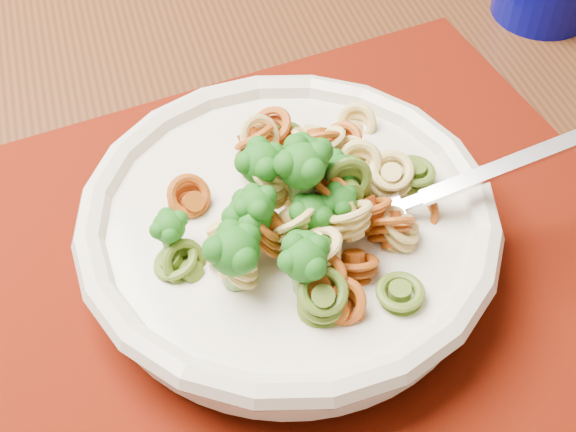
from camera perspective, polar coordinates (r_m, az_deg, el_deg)
name	(u,v)px	position (r m, az deg, el deg)	size (l,w,h in m)	color
dining_table	(282,223)	(0.66, -0.46, -0.51)	(1.52, 1.14, 0.69)	#4E2916
placemat	(287,255)	(0.52, -0.05, -2.82)	(0.46, 0.36, 0.00)	#561003
pasta_bowl	(288,227)	(0.50, 0.00, -0.76)	(0.26, 0.26, 0.05)	silver
pasta_broccoli_heap	(288,210)	(0.48, 0.00, 0.46)	(0.22, 0.22, 0.06)	#E0BD6E
fork	(383,213)	(0.49, 6.76, 0.18)	(0.19, 0.02, 0.01)	silver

